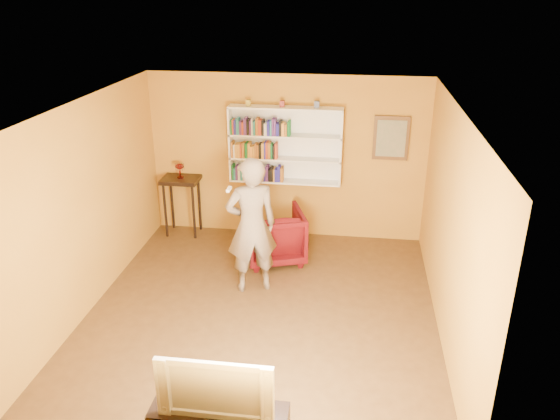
# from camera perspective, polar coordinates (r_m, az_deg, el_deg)

# --- Properties ---
(room_shell) EXTENTS (5.30, 5.80, 2.88)m
(room_shell) POSITION_cam_1_polar(r_m,az_deg,el_deg) (6.77, -2.07, -3.50)
(room_shell) COLOR #493017
(room_shell) RESTS_ON ground
(bookshelf) EXTENTS (1.80, 0.29, 1.23)m
(bookshelf) POSITION_cam_1_polar(r_m,az_deg,el_deg) (8.79, 0.61, 6.84)
(bookshelf) COLOR white
(bookshelf) RESTS_ON room_shell
(books_row_lower) EXTENTS (0.84, 0.19, 0.26)m
(books_row_lower) POSITION_cam_1_polar(r_m,az_deg,el_deg) (8.89, -2.32, 3.87)
(books_row_lower) COLOR #16652D
(books_row_lower) RESTS_ON bookshelf
(books_row_middle) EXTENTS (0.74, 0.19, 0.27)m
(books_row_middle) POSITION_cam_1_polar(r_m,az_deg,el_deg) (8.78, -2.64, 6.27)
(books_row_middle) COLOR #A15E1D
(books_row_middle) RESTS_ON bookshelf
(books_row_upper) EXTENTS (0.94, 0.19, 0.27)m
(books_row_upper) POSITION_cam_1_polar(r_m,az_deg,el_deg) (8.67, -2.10, 8.64)
(books_row_upper) COLOR #16652D
(books_row_upper) RESTS_ON bookshelf
(ornament_left) EXTENTS (0.07, 0.07, 0.10)m
(ornament_left) POSITION_cam_1_polar(r_m,az_deg,el_deg) (8.66, -3.32, 11.12)
(ornament_left) COLOR #9F922D
(ornament_left) RESTS_ON bookshelf
(ornament_centre) EXTENTS (0.07, 0.07, 0.09)m
(ornament_centre) POSITION_cam_1_polar(r_m,az_deg,el_deg) (8.58, 0.23, 11.04)
(ornament_centre) COLOR #9B3333
(ornament_centre) RESTS_ON bookshelf
(ornament_right) EXTENTS (0.08, 0.08, 0.11)m
(ornament_right) POSITION_cam_1_polar(r_m,az_deg,el_deg) (8.52, 3.87, 10.94)
(ornament_right) COLOR #4F5B83
(ornament_right) RESTS_ON bookshelf
(framed_painting) EXTENTS (0.55, 0.05, 0.70)m
(framed_painting) POSITION_cam_1_polar(r_m,az_deg,el_deg) (8.74, 11.53, 7.36)
(framed_painting) COLOR #513317
(framed_painting) RESTS_ON room_shell
(console_table) EXTENTS (0.61, 0.47, 1.00)m
(console_table) POSITION_cam_1_polar(r_m,az_deg,el_deg) (9.26, -10.29, 2.32)
(console_table) COLOR black
(console_table) RESTS_ON ground
(ruby_lustre) EXTENTS (0.16, 0.15, 0.25)m
(ruby_lustre) POSITION_cam_1_polar(r_m,az_deg,el_deg) (9.14, -10.44, 4.38)
(ruby_lustre) COLOR maroon
(ruby_lustre) RESTS_ON console_table
(armchair) EXTENTS (1.12, 1.13, 0.82)m
(armchair) POSITION_cam_1_polar(r_m,az_deg,el_deg) (8.38, -0.65, -2.65)
(armchair) COLOR #40040C
(armchair) RESTS_ON ground
(person) EXTENTS (0.83, 0.70, 1.93)m
(person) POSITION_cam_1_polar(r_m,az_deg,el_deg) (7.37, -2.99, -1.67)
(person) COLOR #6F6052
(person) RESTS_ON ground
(game_remote) EXTENTS (0.04, 0.15, 0.04)m
(game_remote) POSITION_cam_1_polar(r_m,az_deg,el_deg) (6.90, -5.36, 2.18)
(game_remote) COLOR white
(game_remote) RESTS_ON person
(television) EXTENTS (1.04, 0.14, 0.60)m
(television) POSITION_cam_1_polar(r_m,az_deg,el_deg) (5.07, -6.56, -17.51)
(television) COLOR black
(television) RESTS_ON tv_cabinet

